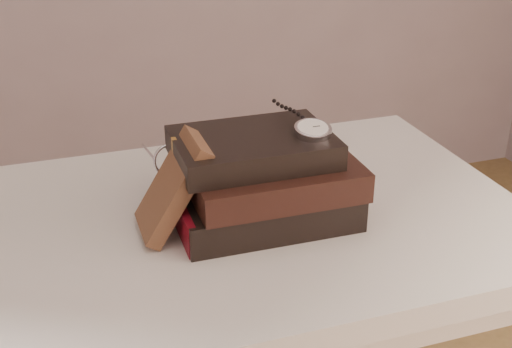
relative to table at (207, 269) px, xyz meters
name	(u,v)px	position (x,y,z in m)	size (l,w,h in m)	color
table	(207,269)	(0.00, 0.00, 0.00)	(1.00, 0.60, 0.75)	beige
book_stack	(263,181)	(0.09, -0.02, 0.15)	(0.27, 0.19, 0.13)	black
journal	(173,187)	(-0.05, -0.02, 0.17)	(0.02, 0.10, 0.16)	#44291A
pocket_watch	(311,129)	(0.16, -0.04, 0.23)	(0.06, 0.16, 0.02)	silver
eyeglasses	(187,157)	(-0.01, 0.07, 0.17)	(0.11, 0.13, 0.05)	silver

